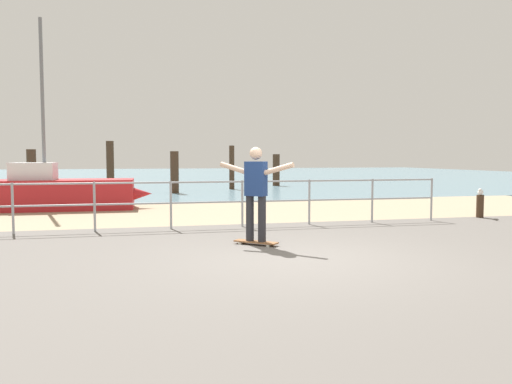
{
  "coord_description": "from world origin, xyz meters",
  "views": [
    {
      "loc": [
        -2.34,
        -7.21,
        1.56
      ],
      "look_at": [
        -0.17,
        2.0,
        0.9
      ],
      "focal_mm": 35.19,
      "sensor_mm": 36.0,
      "label": 1
    }
  ],
  "objects_px": {
    "seagull": "(480,192)",
    "skateboarder": "(256,188)",
    "skateboard": "(256,242)",
    "sailboat": "(62,192)",
    "bollard_short": "(480,207)"
  },
  "relations": [
    {
      "from": "skateboard",
      "to": "seagull",
      "type": "height_order",
      "value": "seagull"
    },
    {
      "from": "seagull",
      "to": "sailboat",
      "type": "bearing_deg",
      "value": 156.98
    },
    {
      "from": "sailboat",
      "to": "skateboard",
      "type": "distance_m",
      "value": 8.24
    },
    {
      "from": "skateboard",
      "to": "bollard_short",
      "type": "height_order",
      "value": "bollard_short"
    },
    {
      "from": "sailboat",
      "to": "bollard_short",
      "type": "height_order",
      "value": "sailboat"
    },
    {
      "from": "bollard_short",
      "to": "skateboarder",
      "type": "bearing_deg",
      "value": -158.37
    },
    {
      "from": "skateboarder",
      "to": "bollard_short",
      "type": "bearing_deg",
      "value": 21.63
    },
    {
      "from": "skateboard",
      "to": "skateboarder",
      "type": "distance_m",
      "value": 0.95
    },
    {
      "from": "sailboat",
      "to": "bollard_short",
      "type": "bearing_deg",
      "value": -22.95
    },
    {
      "from": "skateboarder",
      "to": "bollard_short",
      "type": "distance_m",
      "value": 7.0
    },
    {
      "from": "seagull",
      "to": "skateboarder",
      "type": "bearing_deg",
      "value": -158.44
    },
    {
      "from": "skateboard",
      "to": "skateboarder",
      "type": "bearing_deg",
      "value": -75.96
    },
    {
      "from": "bollard_short",
      "to": "seagull",
      "type": "bearing_deg",
      "value": -130.16
    },
    {
      "from": "skateboarder",
      "to": "seagull",
      "type": "distance_m",
      "value": 6.96
    },
    {
      "from": "skateboard",
      "to": "skateboarder",
      "type": "height_order",
      "value": "skateboarder"
    }
  ]
}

